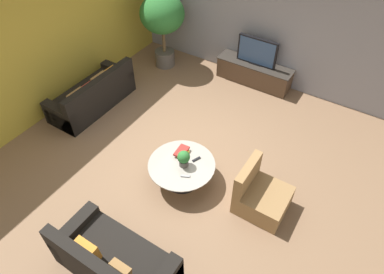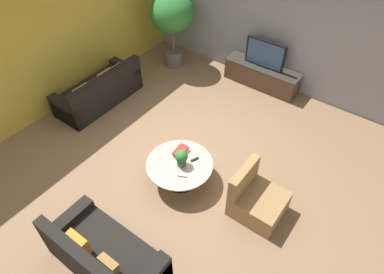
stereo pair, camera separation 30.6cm
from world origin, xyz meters
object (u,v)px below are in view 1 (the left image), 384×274
at_px(coffee_table, 182,169).
at_px(potted_palm_tall, 162,18).
at_px(media_console, 254,73).
at_px(potted_plant_tabletop, 184,158).
at_px(television, 257,52).
at_px(couch_by_wall, 93,96).
at_px(couch_near_entry, 114,262).
at_px(armchair_wicker, 260,196).

xyz_separation_m(coffee_table, potted_palm_tall, (-2.48, 2.94, 0.97)).
relative_size(media_console, potted_plant_tabletop, 5.74).
bearing_deg(potted_plant_tabletop, television, 94.34).
distance_m(couch_by_wall, potted_palm_tall, 2.46).
xyz_separation_m(potted_palm_tall, potted_plant_tabletop, (2.52, -2.93, -0.68)).
bearing_deg(couch_near_entry, armchair_wicker, -120.40).
distance_m(television, coffee_table, 3.50).
relative_size(television, potted_plant_tabletop, 2.99).
bearing_deg(coffee_table, media_console, 93.62).
bearing_deg(couch_near_entry, potted_palm_tall, -61.73).
bearing_deg(couch_near_entry, television, -86.24).
relative_size(coffee_table, couch_by_wall, 0.60).
bearing_deg(armchair_wicker, potted_palm_tall, 55.07).
bearing_deg(armchair_wicker, media_console, 26.66).
distance_m(television, couch_near_entry, 5.41).
distance_m(couch_by_wall, potted_plant_tabletop, 2.96).
relative_size(media_console, television, 1.92).
relative_size(television, potted_palm_tall, 0.52).
height_order(couch_by_wall, potted_palm_tall, potted_palm_tall).
distance_m(potted_palm_tall, potted_plant_tabletop, 3.93).
bearing_deg(potted_plant_tabletop, potted_palm_tall, 130.71).
xyz_separation_m(coffee_table, couch_by_wall, (-2.81, 0.71, -0.01)).
xyz_separation_m(coffee_table, couch_near_entry, (0.13, -1.92, -0.02)).
height_order(coffee_table, armchair_wicker, armchair_wicker).
xyz_separation_m(couch_by_wall, armchair_wicker, (4.21, -0.48, -0.02)).
height_order(armchair_wicker, potted_plant_tabletop, armchair_wicker).
xyz_separation_m(media_console, armchair_wicker, (1.62, -3.22, -0.00)).
relative_size(couch_by_wall, couch_near_entry, 1.13).
xyz_separation_m(couch_by_wall, potted_palm_tall, (0.33, 2.23, 0.98)).
distance_m(media_console, coffee_table, 3.46).
height_order(coffee_table, potted_palm_tall, potted_palm_tall).
height_order(couch_near_entry, potted_palm_tall, potted_palm_tall).
height_order(couch_near_entry, armchair_wicker, armchair_wicker).
bearing_deg(couch_near_entry, coffee_table, -86.01).
height_order(television, armchair_wicker, television).
xyz_separation_m(television, potted_plant_tabletop, (0.26, -3.44, -0.25)).
relative_size(media_console, armchair_wicker, 2.10).
relative_size(media_console, couch_near_entry, 1.04).
bearing_deg(couch_by_wall, media_console, 136.54).
bearing_deg(coffee_table, couch_near_entry, -86.01).
relative_size(coffee_table, couch_near_entry, 0.67).
bearing_deg(media_console, potted_plant_tabletop, -85.66).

